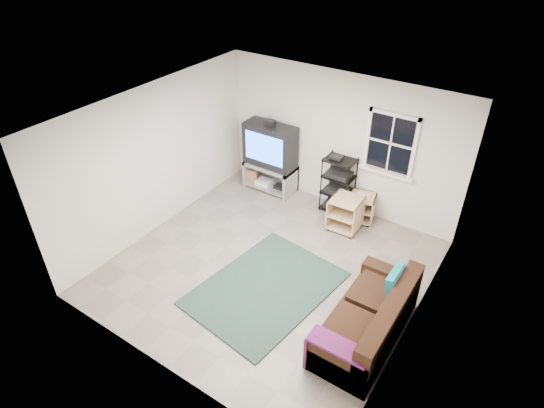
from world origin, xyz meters
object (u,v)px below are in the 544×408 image
Objects in this scene: side_table_left at (347,212)px; sofa at (369,321)px; tv_unit at (270,152)px; side_table_right at (362,205)px; av_rack at (338,188)px.

sofa is (1.35, -2.10, -0.03)m from side_table_left.
tv_unit reaches higher than side_table_left.
side_table_right is at bearing 73.18° from side_table_left.
side_table_left is (1.86, -0.34, -0.50)m from tv_unit.
side_table_right is at bearing 1.46° from tv_unit.
side_table_right is (0.12, 0.39, -0.04)m from side_table_left.
sofa is at bearing -57.19° from side_table_left.
sofa is at bearing -63.65° from side_table_right.
side_table_left is 0.41m from side_table_right.
av_rack is at bearing 124.91° from sofa.
side_table_left is at bearing 122.81° from sofa.
sofa reaches higher than side_table_left.
side_table_right is (1.98, 0.05, -0.54)m from tv_unit.
av_rack is 1.81× the size of side_table_left.
sofa is (1.23, -2.49, 0.01)m from side_table_right.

